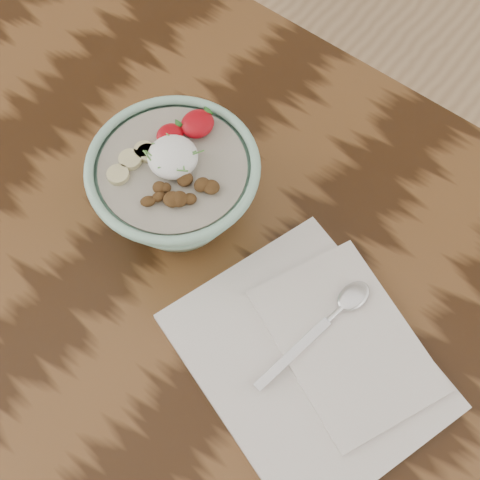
% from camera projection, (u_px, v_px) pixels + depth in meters
% --- Properties ---
extents(table, '(1.60, 0.90, 0.75)m').
position_uv_depth(table, '(241.00, 370.00, 0.86)').
color(table, black).
rests_on(table, ground).
extents(breakfast_bowl, '(0.20, 0.20, 0.14)m').
position_uv_depth(breakfast_bowl, '(176.00, 185.00, 0.80)').
color(breakfast_bowl, '#90C2A9').
rests_on(breakfast_bowl, table).
extents(napkin, '(0.35, 0.31, 0.02)m').
position_uv_depth(napkin, '(316.00, 357.00, 0.76)').
color(napkin, silver).
rests_on(napkin, table).
extents(spoon, '(0.05, 0.18, 0.01)m').
position_uv_depth(spoon, '(339.00, 310.00, 0.77)').
color(spoon, silver).
rests_on(spoon, napkin).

